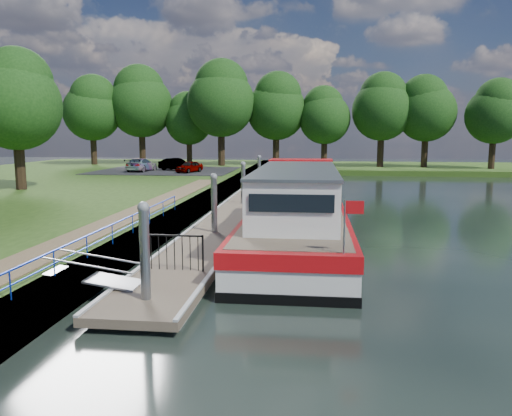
# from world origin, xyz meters

# --- Properties ---
(ground) EXTENTS (160.00, 160.00, 0.00)m
(ground) POSITION_xyz_m (0.00, 0.00, 0.00)
(ground) COLOR black
(ground) RESTS_ON ground
(bank_edge) EXTENTS (1.10, 90.00, 0.78)m
(bank_edge) POSITION_xyz_m (-2.55, 15.00, 0.39)
(bank_edge) COLOR #473D2D
(bank_edge) RESTS_ON ground
(far_bank) EXTENTS (60.00, 18.00, 0.60)m
(far_bank) POSITION_xyz_m (12.00, 52.00, 0.30)
(far_bank) COLOR #274513
(far_bank) RESTS_ON ground
(footpath) EXTENTS (1.60, 40.00, 0.05)m
(footpath) POSITION_xyz_m (-4.40, 8.00, 0.80)
(footpath) COLOR brown
(footpath) RESTS_ON riverbank
(carpark) EXTENTS (14.00, 12.00, 0.06)m
(carpark) POSITION_xyz_m (-11.00, 38.00, 0.81)
(carpark) COLOR black
(carpark) RESTS_ON riverbank
(blue_fence) EXTENTS (0.04, 18.04, 0.72)m
(blue_fence) POSITION_xyz_m (-2.75, 3.00, 1.31)
(blue_fence) COLOR #0C2DBF
(blue_fence) RESTS_ON riverbank
(pontoon) EXTENTS (2.50, 30.00, 0.56)m
(pontoon) POSITION_xyz_m (0.00, 13.00, 0.18)
(pontoon) COLOR brown
(pontoon) RESTS_ON ground
(mooring_piles) EXTENTS (0.30, 27.30, 3.55)m
(mooring_piles) POSITION_xyz_m (0.00, 13.00, 1.28)
(mooring_piles) COLOR gray
(mooring_piles) RESTS_ON ground
(gangway) EXTENTS (2.58, 1.00, 0.92)m
(gangway) POSITION_xyz_m (-1.85, 0.50, 0.63)
(gangway) COLOR #A5A8AD
(gangway) RESTS_ON ground
(gate_panel) EXTENTS (1.85, 0.05, 1.15)m
(gate_panel) POSITION_xyz_m (-0.00, 2.20, 1.15)
(gate_panel) COLOR black
(gate_panel) RESTS_ON ground
(barge) EXTENTS (4.36, 21.15, 4.78)m
(barge) POSITION_xyz_m (3.60, 10.92, 1.09)
(barge) COLOR black
(barge) RESTS_ON ground
(horizon_trees) EXTENTS (54.38, 10.03, 12.87)m
(horizon_trees) POSITION_xyz_m (-1.61, 48.68, 7.95)
(horizon_trees) COLOR #332316
(horizon_trees) RESTS_ON ground
(bank_tree_a) EXTENTS (6.12, 6.12, 9.72)m
(bank_tree_a) POSITION_xyz_m (-15.99, 20.08, 7.02)
(bank_tree_a) COLOR #332316
(bank_tree_a) RESTS_ON riverbank
(car_a) EXTENTS (2.38, 3.58, 1.13)m
(car_a) POSITION_xyz_m (-7.90, 35.47, 1.40)
(car_a) COLOR #999999
(car_a) RESTS_ON carpark
(car_b) EXTENTS (4.04, 2.81, 1.26)m
(car_b) POSITION_xyz_m (-9.87, 37.72, 1.47)
(car_b) COLOR #999999
(car_b) RESTS_ON carpark
(car_c) EXTENTS (2.23, 4.66, 1.31)m
(car_c) POSITION_xyz_m (-13.15, 36.50, 1.49)
(car_c) COLOR #999999
(car_c) RESTS_ON carpark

